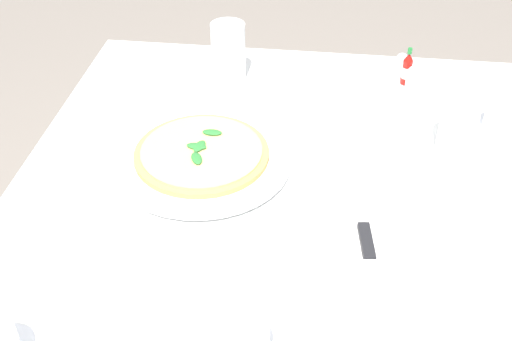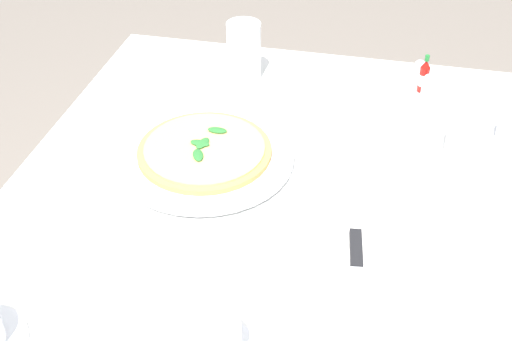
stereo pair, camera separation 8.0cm
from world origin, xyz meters
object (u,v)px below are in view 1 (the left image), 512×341
Objects in this scene: hot_sauce_bottle at (407,69)px; salt_shaker at (412,80)px; water_glass_near_right at (228,56)px; napkin_folded at (370,272)px; menu_card at (403,114)px; pizza at (202,153)px; pizza_plate at (202,159)px; pepper_shaker at (401,66)px; coffee_cup_back_corner at (505,119)px; water_glass_far_left at (458,128)px; dinner_knife at (371,267)px.

salt_shaker is (0.03, 0.01, -0.01)m from hot_sauce_bottle.
water_glass_near_right is 0.39m from salt_shaker.
napkin_folded is 2.58× the size of menu_card.
menu_card is (-0.16, 0.36, 0.01)m from pizza.
water_glass_near_right is at bearing 78.22° from menu_card.
pizza is (-0.00, -0.00, 0.01)m from pizza_plate.
pepper_shaker is 0.63× the size of menu_card.
hot_sauce_bottle is at bearing -160.35° from salt_shaker.
coffee_cup_back_corner is 0.56m from water_glass_near_right.
menu_card is at bearing 165.33° from napkin_folded.
napkin_folded is at bearing 28.34° from water_glass_near_right.
water_glass_far_left reaches higher than salt_shaker.
water_glass_near_right reaches higher than water_glass_far_left.
napkin_folded is (0.24, 0.29, -0.00)m from pizza_plate.
dinner_knife is at bearing 2.00° from napkin_folded.
pizza_plate is 0.38m from napkin_folded.
pizza is at bearing -48.41° from hot_sauce_bottle.
napkin_folded is at bearing -32.26° from coffee_cup_back_corner.
dinner_knife is (0.00, 0.00, 0.01)m from napkin_folded.
hot_sauce_bottle reaches higher than pepper_shaker.
hot_sauce_bottle is (-0.17, -0.17, 0.00)m from coffee_cup_back_corner.
napkin_folded is 0.40m from menu_card.
pepper_shaker is at bearing 167.87° from napkin_folded.
menu_card is at bearing -10.47° from salt_shaker.
pepper_shaker is at bearing -160.35° from salt_shaker.
dinner_knife is (0.41, -0.25, -0.01)m from coffee_cup_back_corner.
hot_sauce_bottle is (-0.33, 0.37, 0.02)m from pizza_plate.
pepper_shaker is at bearing 134.67° from pizza.
salt_shaker reaches higher than pizza.
salt_shaker is at bearing 89.97° from water_glass_near_right.
water_glass_far_left is 0.12m from menu_card.
pizza_plate is at bearing -136.42° from dinner_knife.
hot_sauce_bottle reaches higher than coffee_cup_back_corner.
dinner_knife is at bearing -32.05° from coffee_cup_back_corner.
dinner_knife is 0.41m from menu_card.
pizza_plate is 3.83× the size of hot_sauce_bottle.
pepper_shaker reaches higher than napkin_folded.
pepper_shaker is at bearing -160.35° from hot_sauce_bottle.
water_glass_far_left is at bearing 147.75° from dinner_knife.
water_glass_near_right is (-0.21, -0.45, 0.00)m from water_glass_far_left.
pizza reaches higher than napkin_folded.
salt_shaker is at bearing 128.39° from pizza_plate.
dinner_knife is (0.54, 0.29, -0.03)m from water_glass_near_right.
water_glass_far_left is 2.23× the size of salt_shaker.
water_glass_near_right reaches higher than pepper_shaker.
menu_card is (-0.40, 0.07, 0.02)m from napkin_folded.
water_glass_far_left is 1.41× the size of menu_card.
dinner_knife is 0.55m from salt_shaker.
water_glass_far_left is 0.25m from hot_sauce_bottle.
dinner_knife reaches higher than pizza_plate.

